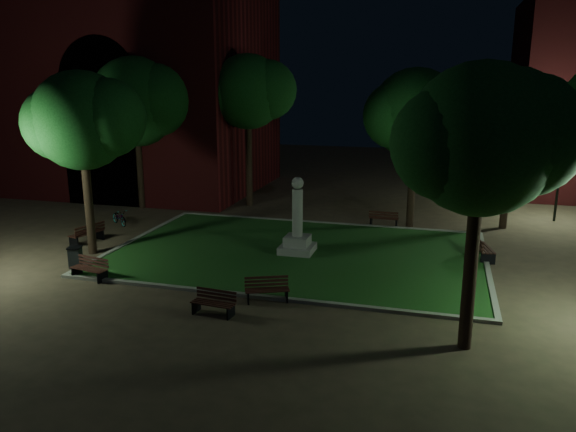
# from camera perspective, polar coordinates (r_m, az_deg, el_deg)

# --- Properties ---
(ground) EXTENTS (80.00, 80.00, 0.00)m
(ground) POSITION_cam_1_polar(r_m,az_deg,el_deg) (21.88, -0.37, -5.39)
(ground) COLOR #463728
(lawn) EXTENTS (15.00, 10.00, 0.08)m
(lawn) POSITION_cam_1_polar(r_m,az_deg,el_deg) (23.70, 0.95, -3.76)
(lawn) COLOR #1E4B19
(lawn) RESTS_ON ground
(lawn_kerb) EXTENTS (15.40, 10.40, 0.12)m
(lawn_kerb) POSITION_cam_1_polar(r_m,az_deg,el_deg) (23.69, 0.95, -3.71)
(lawn_kerb) COLOR slate
(lawn_kerb) RESTS_ON ground
(monument) EXTENTS (1.40, 1.40, 3.20)m
(monument) POSITION_cam_1_polar(r_m,az_deg,el_deg) (23.44, 0.96, -1.62)
(monument) COLOR gray
(monument) RESTS_ON lawn
(building_main) EXTENTS (20.00, 12.00, 15.00)m
(building_main) POSITION_cam_1_polar(r_m,az_deg,el_deg) (39.93, -17.62, 13.49)
(building_main) COLOR #470E0F
(building_main) RESTS_ON ground
(tree_west) EXTENTS (4.88, 3.99, 7.55)m
(tree_west) POSITION_cam_1_polar(r_m,az_deg,el_deg) (24.12, -20.09, 9.07)
(tree_west) COLOR black
(tree_west) RESTS_ON ground
(tree_north_wl) EXTENTS (5.09, 4.16, 8.54)m
(tree_north_wl) POSITION_cam_1_polar(r_m,az_deg,el_deg) (31.86, -3.95, 12.46)
(tree_north_wl) COLOR black
(tree_north_wl) RESTS_ON ground
(tree_north_er) EXTENTS (5.24, 4.28, 7.72)m
(tree_north_er) POSITION_cam_1_polar(r_m,az_deg,el_deg) (27.64, 13.02, 10.11)
(tree_north_er) COLOR black
(tree_north_er) RESTS_ON ground
(tree_ne) EXTENTS (5.43, 4.44, 7.76)m
(tree_ne) POSITION_cam_1_polar(r_m,az_deg,el_deg) (28.81, 22.11, 9.54)
(tree_ne) COLOR black
(tree_ne) RESTS_ON ground
(tree_se) EXTENTS (4.80, 3.92, 7.68)m
(tree_se) POSITION_cam_1_polar(r_m,az_deg,el_deg) (15.03, 19.36, 7.30)
(tree_se) COLOR black
(tree_se) RESTS_ON ground
(tree_nw) EXTENTS (6.01, 4.90, 8.39)m
(tree_nw) POSITION_cam_1_polar(r_m,az_deg,el_deg) (32.25, -15.05, 11.14)
(tree_nw) COLOR black
(tree_nw) RESTS_ON ground
(lamppost_nw) EXTENTS (1.18, 0.28, 4.19)m
(lamppost_nw) POSITION_cam_1_polar(r_m,az_deg,el_deg) (35.23, -11.60, 6.65)
(lamppost_nw) COLOR black
(lamppost_nw) RESTS_ON ground
(lamppost_ne) EXTENTS (1.18, 0.28, 4.04)m
(lamppost_ne) POSITION_cam_1_polar(r_m,az_deg,el_deg) (31.62, 25.93, 4.57)
(lamppost_ne) COLOR black
(lamppost_ne) RESTS_ON ground
(bench_near_left) EXTENTS (1.44, 0.63, 0.77)m
(bench_near_left) POSITION_cam_1_polar(r_m,az_deg,el_deg) (17.90, -7.53, -8.79)
(bench_near_left) COLOR black
(bench_near_left) RESTS_ON ground
(bench_near_right) EXTENTS (1.54, 1.03, 0.80)m
(bench_near_right) POSITION_cam_1_polar(r_m,az_deg,el_deg) (18.76, -2.15, -7.53)
(bench_near_right) COLOR black
(bench_near_right) RESTS_ON ground
(bench_west_near) EXTENTS (1.52, 0.77, 0.80)m
(bench_west_near) POSITION_cam_1_polar(r_m,az_deg,el_deg) (21.97, -19.44, -5.10)
(bench_west_near) COLOR black
(bench_west_near) RESTS_ON ground
(bench_left_side) EXTENTS (0.99, 1.71, 0.89)m
(bench_left_side) POSITION_cam_1_polar(r_m,az_deg,el_deg) (26.65, -19.70, -1.74)
(bench_left_side) COLOR black
(bench_left_side) RESTS_ON ground
(bench_right_side) EXTENTS (0.93, 1.76, 0.92)m
(bench_right_side) POSITION_cam_1_polar(r_m,az_deg,el_deg) (24.29, 19.07, -3.14)
(bench_right_side) COLOR black
(bench_right_side) RESTS_ON ground
(bench_far_side) EXTENTS (1.46, 0.54, 0.79)m
(bench_far_side) POSITION_cam_1_polar(r_m,az_deg,el_deg) (28.35, 9.69, -0.30)
(bench_far_side) COLOR black
(bench_far_side) RESTS_ON ground
(trash_bin) EXTENTS (0.61, 0.61, 0.84)m
(trash_bin) POSITION_cam_1_polar(r_m,az_deg,el_deg) (23.43, -20.79, -3.91)
(trash_bin) COLOR black
(trash_bin) RESTS_ON ground
(bicycle) EXTENTS (1.53, 1.28, 0.79)m
(bicycle) POSITION_cam_1_polar(r_m,az_deg,el_deg) (29.46, -16.76, -0.11)
(bicycle) COLOR black
(bicycle) RESTS_ON ground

